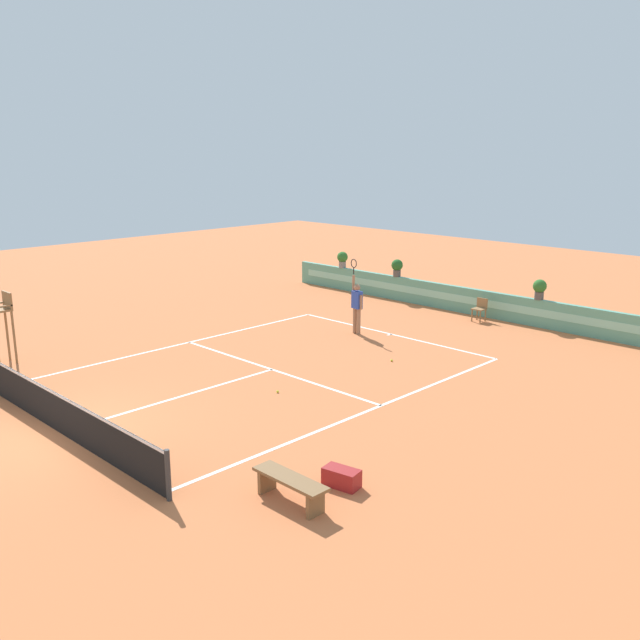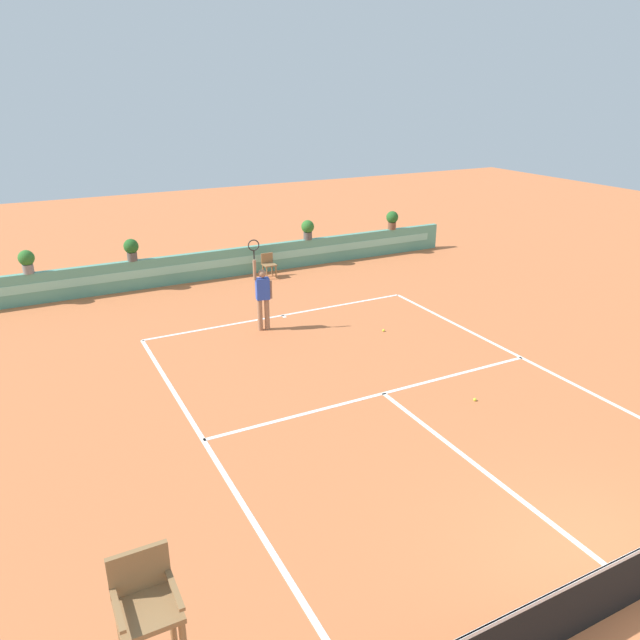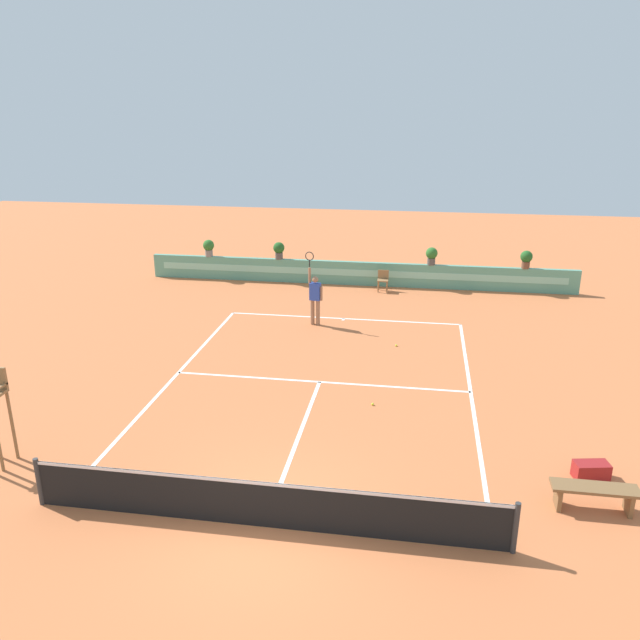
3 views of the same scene
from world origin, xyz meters
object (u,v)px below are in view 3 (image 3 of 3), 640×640
at_px(gear_bag, 591,471).
at_px(tennis_ball_mid_court, 396,345).
at_px(tennis_player, 315,296).
at_px(potted_plant_left, 279,249).
at_px(potted_plant_far_left, 209,247).
at_px(tennis_ball_near_baseline, 373,404).
at_px(potted_plant_right, 432,255).
at_px(ball_kid_chair, 383,280).
at_px(bench_courtside, 594,493).
at_px(potted_plant_far_right, 526,258).

relative_size(gear_bag, tennis_ball_mid_court, 10.29).
xyz_separation_m(tennis_player, potted_plant_left, (-2.45, 5.28, 0.36)).
bearing_deg(potted_plant_far_left, tennis_ball_near_baseline, -54.26).
xyz_separation_m(potted_plant_far_left, potted_plant_left, (3.12, 0.00, 0.00)).
height_order(gear_bag, tennis_ball_mid_court, gear_bag).
bearing_deg(potted_plant_right, gear_bag, -76.88).
height_order(ball_kid_chair, potted_plant_right, potted_plant_right).
height_order(potted_plant_right, potted_plant_left, same).
height_order(bench_courtside, potted_plant_left, potted_plant_left).
height_order(gear_bag, potted_plant_left, potted_plant_left).
relative_size(bench_courtside, potted_plant_far_right, 2.21).
relative_size(ball_kid_chair, tennis_ball_mid_court, 12.50).
xyz_separation_m(gear_bag, potted_plant_right, (-3.21, 13.79, 1.23)).
relative_size(potted_plant_far_left, potted_plant_far_right, 1.00).
distance_m(tennis_ball_near_baseline, potted_plant_far_right, 12.43).
bearing_deg(potted_plant_far_left, potted_plant_left, 0.00).
distance_m(ball_kid_chair, potted_plant_right, 2.26).
bearing_deg(tennis_ball_mid_court, potted_plant_far_right, 55.07).
xyz_separation_m(bench_courtside, tennis_player, (-6.97, 9.63, 0.67)).
height_order(tennis_player, potted_plant_far_left, tennis_player).
bearing_deg(tennis_player, gear_bag, -49.79).
bearing_deg(tennis_ball_near_baseline, potted_plant_right, 82.38).
height_order(tennis_player, potted_plant_left, tennis_player).
xyz_separation_m(potted_plant_far_right, potted_plant_left, (-10.19, 0.00, 0.00)).
bearing_deg(potted_plant_far_right, tennis_player, -145.73).
relative_size(ball_kid_chair, tennis_ball_near_baseline, 12.50).
bearing_deg(potted_plant_right, tennis_ball_mid_court, -98.88).
distance_m(gear_bag, potted_plant_right, 14.21).
distance_m(gear_bag, tennis_ball_mid_court, 8.09).
bearing_deg(potted_plant_far_right, gear_bag, -92.27).
relative_size(bench_courtside, potted_plant_right, 2.21).
height_order(bench_courtside, potted_plant_right, potted_plant_right).
relative_size(tennis_ball_near_baseline, potted_plant_left, 0.09).
height_order(ball_kid_chair, tennis_ball_near_baseline, ball_kid_chair).
bearing_deg(gear_bag, tennis_player, 130.21).
bearing_deg(potted_plant_right, potted_plant_left, 180.00).
bearing_deg(gear_bag, potted_plant_left, 124.96).
relative_size(bench_courtside, gear_bag, 2.29).
xyz_separation_m(bench_courtside, potted_plant_left, (-9.41, 14.90, 1.04)).
bearing_deg(potted_plant_left, gear_bag, -55.04).
height_order(potted_plant_far_left, potted_plant_right, same).
xyz_separation_m(tennis_ball_mid_court, potted_plant_right, (1.08, 6.94, 1.38)).
bearing_deg(potted_plant_left, potted_plant_far_right, 0.00).
height_order(gear_bag, tennis_player, tennis_player).
relative_size(tennis_ball_mid_court, potted_plant_left, 0.09).
relative_size(gear_bag, potted_plant_far_right, 0.97).
bearing_deg(gear_bag, potted_plant_far_left, 132.78).
bearing_deg(potted_plant_left, ball_kid_chair, -9.22).
relative_size(tennis_ball_near_baseline, potted_plant_far_left, 0.09).
height_order(potted_plant_far_left, potted_plant_far_right, same).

